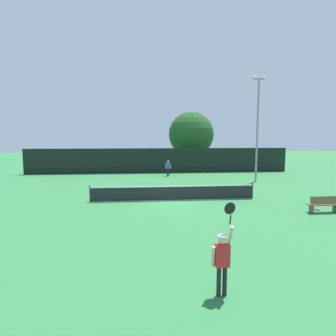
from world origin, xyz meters
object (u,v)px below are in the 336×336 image
(tennis_ball, at_px, (134,197))
(spare_racket, at_px, (315,209))
(courtside_bench, at_px, (324,204))
(parked_car_near, at_px, (136,161))
(player_serving, at_px, (223,256))
(light_pole, at_px, (258,123))
(large_tree, at_px, (191,134))
(player_receiving, at_px, (168,167))

(tennis_ball, distance_m, spare_racket, 11.35)
(courtside_bench, relative_size, parked_car_near, 0.41)
(tennis_ball, relative_size, spare_racket, 0.13)
(player_serving, distance_m, courtside_bench, 11.00)
(light_pole, height_order, large_tree, light_pole)
(spare_racket, xyz_separation_m, large_tree, (-3.45, 22.27, 4.45))
(courtside_bench, xyz_separation_m, light_pole, (0.53, 10.88, 4.91))
(player_receiving, height_order, light_pole, light_pole)
(player_receiving, distance_m, spare_racket, 16.39)
(courtside_bench, relative_size, light_pole, 0.19)
(tennis_ball, bearing_deg, player_serving, -78.23)
(player_receiving, bearing_deg, tennis_ball, 72.38)
(courtside_bench, distance_m, large_tree, 23.63)
(courtside_bench, height_order, large_tree, large_tree)
(parked_car_near, bearing_deg, spare_racket, -58.92)
(tennis_ball, bearing_deg, parked_car_near, 90.71)
(parked_car_near, bearing_deg, player_receiving, -62.37)
(large_tree, bearing_deg, light_pole, -71.71)
(player_serving, relative_size, spare_racket, 4.83)
(spare_racket, bearing_deg, light_pole, 86.78)
(light_pole, bearing_deg, courtside_bench, -92.81)
(parked_car_near, bearing_deg, tennis_ball, -82.25)
(player_serving, relative_size, large_tree, 0.34)
(light_pole, relative_size, parked_car_near, 2.19)
(player_serving, distance_m, spare_racket, 11.55)
(player_serving, distance_m, tennis_ball, 12.88)
(tennis_ball, distance_m, courtside_bench, 11.70)
(player_serving, xyz_separation_m, large_tree, (4.47, 30.61, 3.38))
(player_serving, xyz_separation_m, tennis_ball, (-2.62, 12.57, -1.06))
(player_serving, bearing_deg, light_pole, 65.30)
(player_receiving, height_order, spare_racket, player_receiving)
(player_serving, xyz_separation_m, light_pole, (8.49, 18.45, 4.29))
(player_serving, height_order, courtside_bench, player_serving)
(tennis_ball, bearing_deg, spare_racket, -21.86)
(spare_racket, height_order, parked_car_near, parked_car_near)
(tennis_ball, relative_size, parked_car_near, 0.02)
(large_tree, bearing_deg, spare_racket, -81.20)
(large_tree, distance_m, parked_car_near, 8.43)
(tennis_ball, xyz_separation_m, courtside_bench, (10.57, -4.99, 0.45))
(spare_racket, bearing_deg, tennis_ball, 158.14)
(player_serving, height_order, tennis_ball, player_serving)
(courtside_bench, distance_m, parked_car_near, 27.19)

